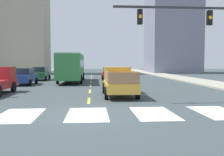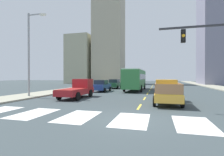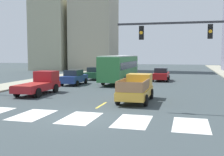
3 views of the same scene
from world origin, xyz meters
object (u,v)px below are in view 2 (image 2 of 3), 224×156
Objects in this scene: sedan_near_left at (115,84)px; sedan_far at (165,84)px; pickup_stakebed at (167,92)px; city_bus at (135,78)px; streetlight_left at (30,51)px; pickup_dark at (78,89)px; sedan_near_right at (102,86)px.

sedan_far is (9.00, 0.30, 0.00)m from sedan_near_left.
pickup_stakebed is 0.48× the size of city_bus.
sedan_far is at bearing 47.98° from streetlight_left.
pickup_stakebed is at bearing -72.36° from city_bus.
pickup_stakebed is at bearing -63.28° from sedan_near_left.
pickup_dark is (-8.93, 1.42, -0.02)m from pickup_stakebed.
pickup_stakebed is at bearing -45.85° from sedan_near_right.
streetlight_left is (-9.66, -12.30, 3.02)m from city_bus.
pickup_dark reaches higher than sedan_near_left.
pickup_dark reaches higher than sedan_far.
city_bus reaches higher than sedan_near_left.
sedan_near_left is 1.00× the size of sedan_far.
sedan_near_left is 6.88m from sedan_near_right.
pickup_dark is at bearing -113.95° from city_bus.
pickup_stakebed is 12.62m from sedan_near_right.
pickup_stakebed reaches higher than sedan_near_left.
pickup_stakebed is at bearing -6.95° from pickup_dark.
sedan_near_left is at bearing 71.08° from streetlight_left.
sedan_far is 21.84m from streetlight_left.
sedan_far is at bearing 59.78° from pickup_dark.
sedan_near_right is at bearing -142.14° from sedan_far.
streetlight_left is (-5.04, -1.19, 4.05)m from pickup_dark.
city_bus is at bearing 37.46° from sedan_near_right.
sedan_near_right is (0.07, 7.56, -0.06)m from pickup_dark.
streetlight_left reaches higher than sedan_far.
pickup_dark is 17.44m from sedan_far.
city_bus is 15.93m from streetlight_left.
sedan_near_right is at bearing -143.44° from city_bus.
streetlight_left is at bearing -120.72° from sedan_near_right.
sedan_near_left and sedan_near_right have the same top height.
sedan_far is 1.00× the size of sedan_near_right.
pickup_stakebed is at bearing -91.34° from sedan_far.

